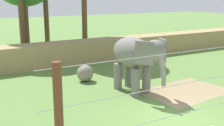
% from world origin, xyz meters
% --- Properties ---
extents(ground_plane, '(120.00, 120.00, 0.00)m').
position_xyz_m(ground_plane, '(0.00, 0.00, 0.00)').
color(ground_plane, '#5B7F3D').
extents(dirt_patch, '(4.70, 3.53, 0.01)m').
position_xyz_m(dirt_patch, '(2.72, 2.34, 0.00)').
color(dirt_patch, '#937F5B').
rests_on(dirt_patch, ground).
extents(embankment_wall, '(36.00, 1.80, 1.62)m').
position_xyz_m(embankment_wall, '(0.00, 11.36, 0.81)').
color(embankment_wall, tan).
rests_on(embankment_wall, ground).
extents(elephant, '(1.82, 3.90, 2.90)m').
position_xyz_m(elephant, '(0.39, 3.58, 1.92)').
color(elephant, gray).
rests_on(elephant, ground).
extents(enrichment_ball, '(0.97, 0.97, 0.97)m').
position_xyz_m(enrichment_ball, '(-1.10, 6.61, 0.49)').
color(enrichment_ball, gray).
rests_on(enrichment_ball, ground).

